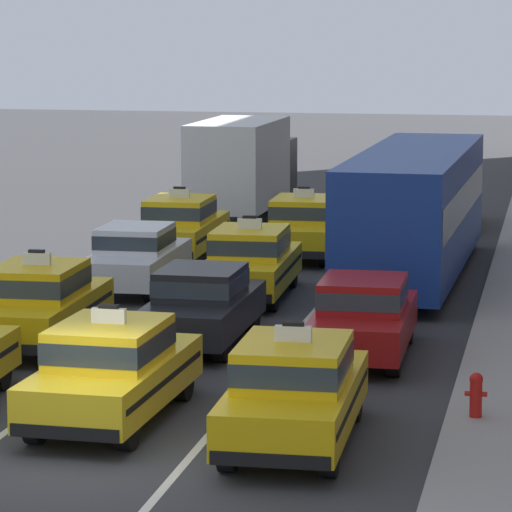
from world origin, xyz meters
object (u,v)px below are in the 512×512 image
object	(u,v)px
box_truck_left_fifth	(244,166)
bus_right_third	(415,206)
sedan_center_second	(202,303)
taxi_left_fourth	(181,226)
taxi_center_nearest	(112,369)
sedan_left_third	(136,256)
sedan_right_second	(363,315)
taxi_right_nearest	(294,390)
taxi_center_third	(250,261)
fire_hydrant	(476,393)
taxi_right_fourth	(442,198)
taxi_left_second	(39,302)

from	to	relation	value
box_truck_left_fifth	bus_right_third	xyz separation A→B (m)	(6.43, -9.61, 0.04)
sedan_center_second	bus_right_third	world-z (taller)	bus_right_third
taxi_left_fourth	box_truck_left_fifth	bearing A→B (deg)	89.10
taxi_center_nearest	bus_right_third	distance (m)	14.95
sedan_left_third	sedan_right_second	world-z (taller)	same
box_truck_left_fifth	taxi_center_nearest	xyz separation A→B (m)	(2.97, -24.12, -0.90)
taxi_left_fourth	taxi_right_nearest	world-z (taller)	same
sedan_left_third	sedan_center_second	bearing A→B (deg)	-61.81
sedan_left_third	bus_right_third	distance (m)	7.14
taxi_center_nearest	sedan_right_second	size ratio (longest dim) A/B	1.06
sedan_left_third	taxi_right_nearest	xyz separation A→B (m)	(6.04, -12.19, 0.03)
taxi_right_nearest	taxi_center_nearest	bearing A→B (deg)	166.49
sedan_left_third	taxi_right_nearest	bearing A→B (deg)	-63.65
taxi_center_nearest	sedan_right_second	bearing A→B (deg)	57.63
taxi_center_third	box_truck_left_fifth	bearing A→B (deg)	102.74
sedan_center_second	fire_hydrant	world-z (taller)	sedan_center_second
sedan_left_third	bus_right_third	world-z (taller)	bus_right_third
sedan_center_second	bus_right_third	size ratio (longest dim) A/B	0.38
bus_right_third	taxi_right_nearest	bearing A→B (deg)	-91.22
taxi_left_fourth	fire_hydrant	bearing A→B (deg)	-60.20
taxi_center_third	taxi_right_fourth	distance (m)	13.51
taxi_left_second	fire_hydrant	size ratio (longest dim) A/B	6.31
sedan_left_third	taxi_left_fourth	bearing A→B (deg)	92.13
sedan_right_second	taxi_right_nearest	bearing A→B (deg)	-92.39
taxi_center_third	sedan_right_second	bearing A→B (deg)	-59.04
taxi_left_second	bus_right_third	world-z (taller)	bus_right_third
taxi_left_second	taxi_right_nearest	size ratio (longest dim) A/B	1.00
taxi_center_nearest	taxi_center_third	distance (m)	11.01
box_truck_left_fifth	sedan_center_second	xyz separation A→B (m)	(3.04, -18.23, -0.93)
taxi_center_nearest	sedan_right_second	world-z (taller)	taxi_center_nearest
box_truck_left_fifth	taxi_left_second	bearing A→B (deg)	-90.37
bus_right_third	taxi_right_fourth	xyz separation A→B (m)	(-0.06, 9.56, -0.94)
box_truck_left_fifth	bus_right_third	size ratio (longest dim) A/B	0.62
taxi_left_second	taxi_right_fourth	bearing A→B (deg)	71.04
box_truck_left_fifth	sedan_center_second	world-z (taller)	box_truck_left_fifth
taxi_center_nearest	fire_hydrant	size ratio (longest dim) A/B	6.31
taxi_left_second	sedan_right_second	xyz separation A→B (m)	(6.48, 0.17, -0.03)
taxi_left_fourth	bus_right_third	xyz separation A→B (m)	(6.55, -1.94, 0.94)
taxi_left_second	taxi_center_third	xyz separation A→B (m)	(3.09, 5.83, 0.00)
taxi_left_fourth	sedan_left_third	bearing A→B (deg)	-87.87
taxi_left_second	taxi_center_nearest	xyz separation A→B (m)	(3.09, -5.18, 0.00)
taxi_right_nearest	fire_hydrant	size ratio (longest dim) A/B	6.30
taxi_left_fourth	taxi_center_nearest	bearing A→B (deg)	-79.37
taxi_left_fourth	fire_hydrant	size ratio (longest dim) A/B	6.29
sedan_right_second	taxi_center_third	bearing A→B (deg)	120.96
taxi_right_nearest	sedan_right_second	world-z (taller)	taxi_right_nearest
taxi_right_nearest	sedan_right_second	size ratio (longest dim) A/B	1.06
taxi_left_second	sedan_center_second	bearing A→B (deg)	12.70
taxi_center_nearest	fire_hydrant	world-z (taller)	taxi_center_nearest
sedan_left_third	taxi_left_fourth	distance (m)	5.03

